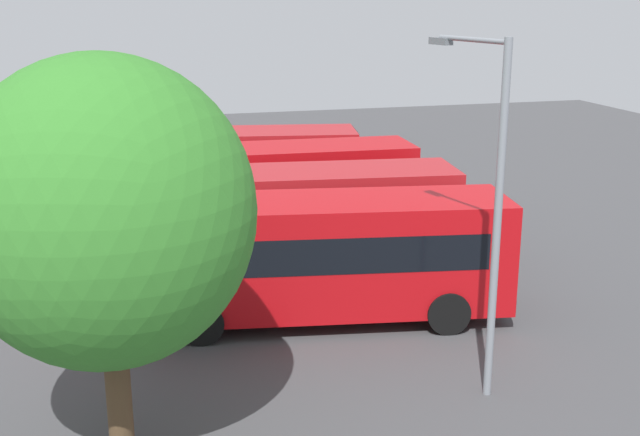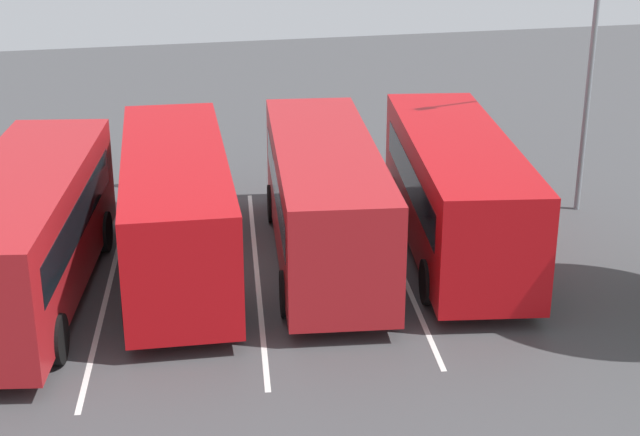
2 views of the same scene
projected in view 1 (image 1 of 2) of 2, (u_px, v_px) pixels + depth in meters
ground_plane at (272, 257)px, 24.92m from camera, size 60.17×60.17×0.00m
bus_far_left at (323, 255)px, 19.69m from camera, size 9.42×3.88×3.09m
bus_center_left at (297, 218)px, 22.87m from camera, size 9.39×3.56×3.09m
bus_center_right at (275, 188)px, 26.29m from camera, size 9.29×2.99×3.09m
bus_far_right at (231, 168)px, 29.24m from camera, size 9.43×4.02×3.09m
pedestrian at (453, 196)px, 28.45m from camera, size 0.44×0.44×1.62m
street_lamp at (491, 196)px, 15.53m from camera, size 0.72×2.32×7.14m
depot_tree at (105, 214)px, 13.18m from camera, size 5.01×4.51×7.05m
lane_stripe_outer_left at (300, 297)px, 21.59m from camera, size 11.23×1.53×0.01m
lane_stripe_inner_left at (272, 256)px, 24.92m from camera, size 11.23×1.53×0.01m
lane_stripe_inner_right at (251, 225)px, 28.24m from camera, size 11.23×1.53×0.01m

